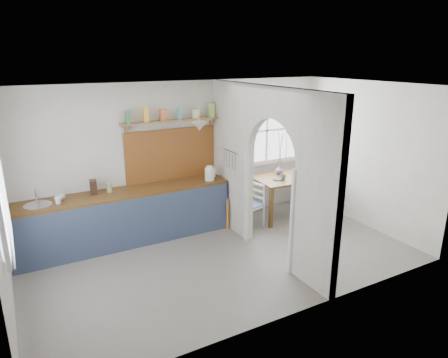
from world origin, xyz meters
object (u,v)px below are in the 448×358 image
chair_left (251,204)px  kettle (209,173)px  dining_table (286,196)px  chair_right (322,185)px  vase (279,170)px

chair_left → kettle: kettle is taller
dining_table → chair_right: 0.89m
vase → chair_left: bearing=-160.3°
kettle → chair_left: bearing=0.6°
chair_right → kettle: size_ratio=3.81×
chair_right → kettle: bearing=91.1°
chair_left → vase: bearing=95.2°
chair_right → kettle: 2.50m
dining_table → chair_right: size_ratio=1.27×
vase → kettle: bearing=-180.0°
chair_left → vase: 1.00m
kettle → vase: 1.53m
dining_table → chair_left: size_ratio=1.55×
chair_left → kettle: 0.97m
chair_left → kettle: (-0.69, 0.30, 0.62)m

